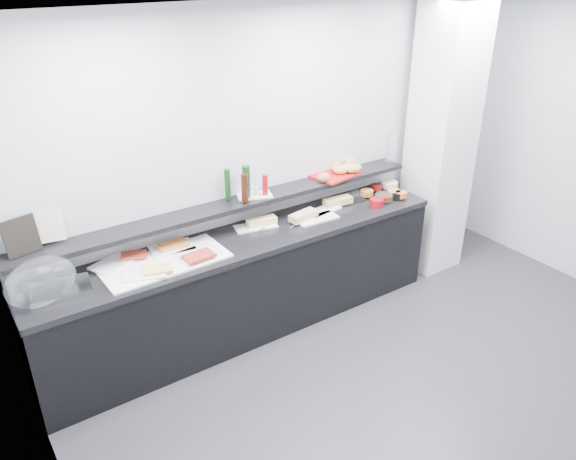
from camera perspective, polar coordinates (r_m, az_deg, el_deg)
ground at (r=4.48m, az=16.11°, el=-17.10°), size 5.00×5.00×0.00m
back_wall at (r=5.03m, az=0.72°, el=7.18°), size 5.00×0.02×2.70m
ceiling at (r=3.33m, az=22.22°, el=19.30°), size 5.00×5.00×0.00m
column at (r=5.75m, az=15.28°, el=8.76°), size 0.50×0.50×2.70m
buffet_cabinet at (r=4.86m, az=-4.11°, el=-5.72°), size 3.60×0.60×0.85m
counter_top at (r=4.64m, az=-4.29°, el=-1.02°), size 3.62×0.62×0.05m
wall_shelf at (r=4.67m, az=-5.48°, el=2.58°), size 3.60×0.25×0.04m
cloche_base at (r=4.19m, az=-22.10°, el=-5.65°), size 0.44×0.32×0.04m
cloche_dome at (r=4.12m, az=-23.81°, el=-4.85°), size 0.55×0.43×0.34m
linen_runner at (r=4.34m, az=-12.44°, el=-3.18°), size 0.96×0.48×0.01m
platter_meat_a at (r=4.39m, az=-17.47°, el=-3.29°), size 0.35×0.30×0.01m
food_meat_a at (r=4.43m, az=-15.37°, el=-2.46°), size 0.22×0.18×0.02m
platter_salmon at (r=4.50m, az=-11.69°, el=-1.81°), size 0.36×0.26×0.01m
food_salmon at (r=4.50m, az=-11.65°, el=-1.50°), size 0.24×0.16×0.02m
platter_cheese at (r=4.20m, az=-14.44°, el=-4.26°), size 0.37×0.30×0.01m
food_cheese at (r=4.19m, az=-13.10°, el=-3.91°), size 0.24×0.19×0.02m
platter_meat_b at (r=4.38m, az=-9.14°, el=-2.36°), size 0.36×0.26×0.01m
food_meat_b at (r=4.31m, az=-9.06°, el=-2.63°), size 0.24×0.16×0.02m
sandwich_plate_left at (r=4.79m, az=-3.29°, el=0.36°), size 0.39×0.23×0.01m
sandwich_food_left at (r=4.79m, az=-2.70°, el=0.90°), size 0.27×0.14×0.06m
tongs_left at (r=4.74m, az=-2.49°, el=0.23°), size 0.15×0.08×0.01m
sandwich_plate_mid at (r=4.93m, az=2.94°, el=1.15°), size 0.39×0.18×0.01m
sandwich_food_mid at (r=4.89m, az=1.57°, el=1.46°), size 0.29×0.15×0.06m
tongs_mid at (r=4.78m, az=0.65°, el=0.53°), size 0.15×0.08×0.01m
sandwich_plate_right at (r=5.08m, az=3.60°, el=1.97°), size 0.37×0.20×0.01m
sandwich_food_right at (r=5.20m, az=5.09°, el=2.95°), size 0.28×0.13×0.06m
tongs_right at (r=5.14m, az=4.85°, el=2.37°), size 0.16×0.02×0.01m
bowl_glass_fruit at (r=5.35m, az=7.02°, el=3.43°), size 0.20×0.20×0.07m
fill_glass_fruit at (r=5.41m, az=8.00°, el=3.78°), size 0.15×0.15×0.05m
bowl_black_jam at (r=5.44m, az=7.94°, el=3.75°), size 0.17×0.17×0.07m
fill_black_jam at (r=5.55m, az=8.97°, el=4.32°), size 0.12×0.12×0.05m
bowl_glass_cream at (r=5.63m, az=10.16°, el=4.41°), size 0.17×0.17×0.07m
fill_glass_cream at (r=5.65m, az=10.27°, el=4.60°), size 0.19×0.19×0.05m
bowl_red_jam at (r=5.23m, az=8.98°, el=2.76°), size 0.14×0.14×0.07m
fill_red_jam at (r=5.31m, az=9.85°, el=3.18°), size 0.13×0.13×0.05m
bowl_glass_salmon at (r=5.35m, az=9.71°, el=3.23°), size 0.17×0.17×0.07m
fill_glass_salmon at (r=5.45m, az=10.71°, el=3.73°), size 0.14×0.14×0.05m
bowl_black_fruit at (r=5.43m, az=11.04°, el=3.48°), size 0.14×0.14×0.07m
fill_black_fruit at (r=5.42m, az=11.42°, el=3.56°), size 0.14×0.14×0.05m
framed_print at (r=4.21m, az=-25.51°, el=-0.57°), size 0.24×0.12×0.26m
print_art at (r=4.27m, az=-23.05°, el=0.30°), size 0.20×0.08×0.22m
condiment_tray at (r=4.77m, az=-3.44°, el=3.55°), size 0.33×0.27×0.01m
bottle_green_a at (r=4.66m, az=-6.17°, el=4.64°), size 0.06×0.06×0.26m
bottle_brown at (r=4.59m, az=-4.43°, el=4.27°), size 0.07×0.07×0.24m
bottle_green_b at (r=4.67m, az=-4.26°, el=4.91°), size 0.07×0.07×0.28m
bottle_hot at (r=4.73m, az=-2.34°, el=4.61°), size 0.06×0.06×0.18m
shaker_salt at (r=4.75m, az=-3.17°, el=3.96°), size 0.05×0.05×0.07m
shaker_pepper at (r=4.78m, az=-3.22°, el=4.14°), size 0.04×0.04×0.07m
bread_tray at (r=5.22m, az=4.82°, el=5.62°), size 0.47×0.36×0.02m
bread_roll_n at (r=5.27m, az=4.88°, el=6.40°), size 0.14×0.11×0.08m
bread_roll_ne at (r=5.41m, az=6.32°, el=6.86°), size 0.13×0.10×0.08m
bread_roll_sw at (r=5.01m, az=3.64°, el=5.37°), size 0.14×0.11×0.08m
bread_roll_s at (r=5.25m, az=6.61°, el=6.24°), size 0.16×0.13×0.08m
bread_roll_se at (r=5.26m, az=6.89°, el=6.26°), size 0.17×0.14×0.08m
bread_roll_midw at (r=5.21m, az=5.43°, el=6.12°), size 0.17×0.12×0.08m
bread_roll_mide at (r=5.27m, az=6.16°, el=6.36°), size 0.16×0.13×0.08m
carafe at (r=5.56m, az=10.45°, el=8.11°), size 0.12×0.12×0.30m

